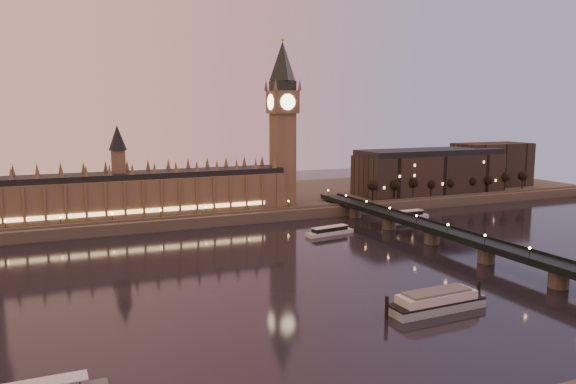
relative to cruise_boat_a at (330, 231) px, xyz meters
name	(u,v)px	position (x,y,z in m)	size (l,w,h in m)	color
ground	(276,275)	(-54.48, -57.24, -1.97)	(700.00, 700.00, 0.00)	black
far_embankment	(226,202)	(-24.48, 107.76, 1.03)	(560.00, 130.00, 6.00)	#423D35
palace_of_westminster	(130,189)	(-94.61, 63.76, 19.74)	(180.00, 26.62, 52.00)	brown
big_ben	(283,114)	(-0.50, 63.75, 61.98)	(17.68, 17.68, 104.00)	brown
westminster_bridge	(457,241)	(37.13, -57.24, 3.55)	(13.20, 260.00, 15.30)	black
city_block	(451,169)	(140.45, 73.70, 20.27)	(155.00, 45.00, 34.00)	black
bare_tree_0	(371,187)	(57.07, 51.76, 13.85)	(6.46, 6.46, 13.13)	black
bare_tree_1	(392,186)	(73.81, 51.76, 13.85)	(6.46, 6.46, 13.13)	black
bare_tree_2	(413,185)	(90.55, 51.76, 13.85)	(6.46, 6.46, 13.13)	black
bare_tree_3	(433,183)	(107.29, 51.76, 13.85)	(6.46, 6.46, 13.13)	black
bare_tree_4	(452,182)	(124.03, 51.76, 13.85)	(6.46, 6.46, 13.13)	black
bare_tree_5	(471,181)	(140.77, 51.76, 13.85)	(6.46, 6.46, 13.13)	black
bare_tree_6	(489,180)	(157.51, 51.76, 13.85)	(6.46, 6.46, 13.13)	black
bare_tree_7	(507,179)	(174.25, 51.76, 13.85)	(6.46, 6.46, 13.13)	black
bare_tree_8	(524,177)	(190.99, 51.76, 13.85)	(6.46, 6.46, 13.13)	black
cruise_boat_a	(330,231)	(0.00, 0.00, 0.00)	(28.56, 10.54, 4.47)	silver
cruise_boat_b	(406,215)	(62.54, 19.23, 0.37)	(28.89, 7.53, 5.32)	silver
moored_barge	(437,301)	(-20.36, -115.67, 1.14)	(40.17, 10.92, 7.37)	#879FAC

